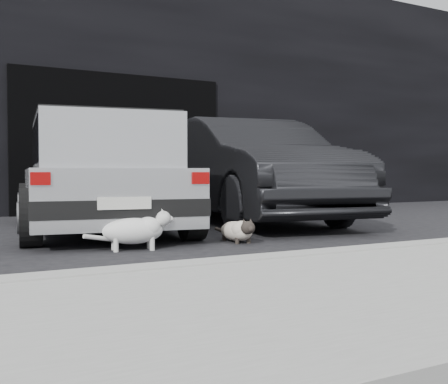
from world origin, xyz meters
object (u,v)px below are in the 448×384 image
silver_hatchback (99,170)px  cat_siamese (238,231)px  cat_white (137,230)px  second_car (250,170)px

silver_hatchback → cat_siamese: silver_hatchback is taller
cat_white → second_car: bearing=140.0°
cat_siamese → silver_hatchback: bearing=-57.1°
silver_hatchback → second_car: bearing=16.9°
cat_siamese → cat_white: (-1.16, -0.04, 0.07)m
silver_hatchback → second_car: second_car is taller
silver_hatchback → cat_white: (-0.17, -1.86, -0.59)m
silver_hatchback → cat_siamese: bearing=-52.5°
second_car → cat_siamese: (-1.48, -2.17, -0.67)m
cat_white → silver_hatchback: bearing=-175.2°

